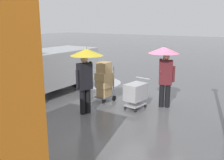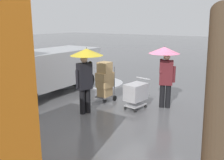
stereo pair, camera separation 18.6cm
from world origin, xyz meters
name	(u,v)px [view 1 (the left image)]	position (x,y,z in m)	size (l,w,h in m)	color
ground_plane	(145,103)	(0.00, 0.00, 0.00)	(90.00, 90.00, 0.00)	#5B5B5E
slush_patch_near_cluster	(95,82)	(3.47, -1.56, 0.00)	(2.59, 2.59, 0.01)	silver
slush_patch_under_van	(64,82)	(4.85, -0.84, 0.00)	(2.85, 2.85, 0.01)	#ADAFB5
cargo_van_parked_right	(37,67)	(4.07, 1.47, 1.18)	(2.22, 5.35, 2.60)	#B7BABF
shopping_cart_vendor	(136,93)	(0.03, 0.72, 0.57)	(0.66, 0.89, 1.02)	#B2B2B7
hand_dolly_boxes	(104,80)	(1.35, 0.68, 0.83)	(0.53, 0.72, 1.50)	#515156
pedestrian_pink_side	(86,65)	(1.18, 1.96, 1.58)	(1.04, 1.04, 2.15)	black
pedestrian_black_side	(165,62)	(-0.69, 0.05, 1.58)	(1.04, 1.04, 2.15)	black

